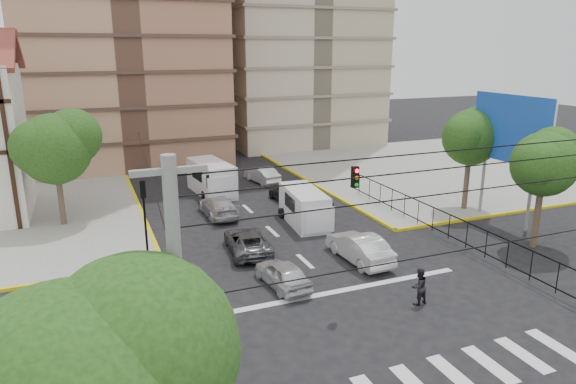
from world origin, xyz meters
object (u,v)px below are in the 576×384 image
traffic_light_nw (144,208)px  pedestrian_crosswalk (419,286)px  car_white_front_right (359,247)px  van_right_lane (306,208)px  car_silver_front_left (283,274)px  van_left_lane (212,179)px

traffic_light_nw → pedestrian_crosswalk: 14.05m
car_white_front_right → pedestrian_crosswalk: 5.22m
traffic_light_nw → van_right_lane: 10.75m
car_white_front_right → pedestrian_crosswalk: size_ratio=2.73×
traffic_light_nw → car_silver_front_left: (5.61, -5.11, -2.47)m
traffic_light_nw → car_white_front_right: size_ratio=0.95×
traffic_light_nw → car_silver_front_left: 7.97m
van_right_lane → car_white_front_right: 6.41m
car_white_front_right → pedestrian_crosswalk: bearing=87.6°
van_right_lane → pedestrian_crosswalk: size_ratio=3.03×
van_left_lane → car_silver_front_left: 16.87m
car_white_front_right → pedestrian_crosswalk: (0.01, -5.22, 0.09)m
van_right_lane → car_white_front_right: bearing=-82.1°
van_left_lane → pedestrian_crosswalk: 21.16m
van_left_lane → traffic_light_nw: bearing=-125.1°
traffic_light_nw → van_right_lane: bearing=14.2°
van_right_lane → car_white_front_right: (0.28, -6.40, -0.33)m
van_right_lane → car_silver_front_left: van_right_lane is taller
pedestrian_crosswalk → van_right_lane: bearing=-96.5°
van_right_lane → car_silver_front_left: 8.99m
traffic_light_nw → pedestrian_crosswalk: (10.52, -9.03, -2.26)m
car_silver_front_left → car_white_front_right: bearing=-171.5°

